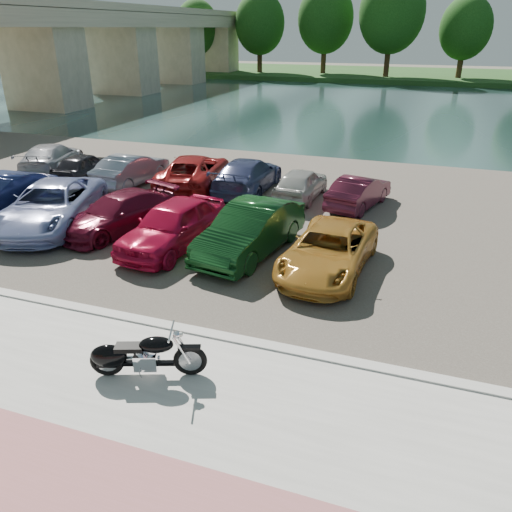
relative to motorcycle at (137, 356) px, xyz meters
The scene contains 22 objects.
ground 1.29m from the motorcycle, ahead, with size 200.00×200.00×0.00m, color #595447.
promenade 1.73m from the motorcycle, 46.37° to the right, with size 60.00×6.00×0.10m, color #A5A39C.
pink_path 2.97m from the motorcycle, 67.05° to the right, with size 60.00×2.00×0.01m, color #A05D5A.
kerb 2.19m from the motorcycle, 57.60° to the left, with size 60.00×0.30×0.14m, color #A5A39C.
parking_lot 10.88m from the motorcycle, 83.96° to the left, with size 60.00×18.00×0.04m, color #453F38.
river 39.82m from the motorcycle, 88.36° to the left, with size 120.00×40.00×0.00m, color #192D2C.
far_bank 71.81m from the motorcycle, 89.09° to the left, with size 120.00×24.00×0.60m, color #1C4117.
bridge 49.12m from the motorcycle, 123.34° to the left, with size 7.00×56.00×8.55m.
far_trees 66.19m from the motorcycle, 85.21° to the left, with size 70.25×10.68×12.52m.
motorcycle is the anchor object (origin of this frame).
car_2 9.70m from the motorcycle, 138.90° to the left, with size 2.54×5.51×1.53m, color #838EBF.
car_3 8.34m from the motorcycle, 125.61° to the left, with size 1.80×4.42×1.28m, color #510B1E.
car_4 6.56m from the motorcycle, 111.50° to the left, with size 1.80×4.48×1.53m, color #AB0B30.
car_5 6.49m from the motorcycle, 89.51° to the left, with size 1.63×4.67×1.54m, color #0F3815.
car_6 6.56m from the motorcycle, 66.81° to the left, with size 2.13×4.62×1.28m, color #BA7F2A.
car_7 17.50m from the motorcycle, 134.81° to the left, with size 1.92×4.72×1.37m, color #9B9BA4.
car_8 15.51m from the motorcycle, 130.30° to the left, with size 1.45×3.61×1.23m, color black.
car_9 14.02m from the motorcycle, 122.35° to the left, with size 1.44×4.13×1.36m, color gray.
car_10 13.22m from the motorcycle, 110.79° to the left, with size 2.37×5.14×1.43m, color maroon.
car_11 12.74m from the motorcycle, 100.20° to the left, with size 1.99×4.89×1.42m, color navy.
car_12 12.33m from the motorcycle, 89.34° to the left, with size 1.50×3.73×1.27m, color #A7A6A2.
car_13 12.31m from the motorcycle, 78.08° to the left, with size 1.30×3.73×1.23m, color #451222.
Camera 1 is at (3.75, -6.70, 6.46)m, focal length 35.00 mm.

